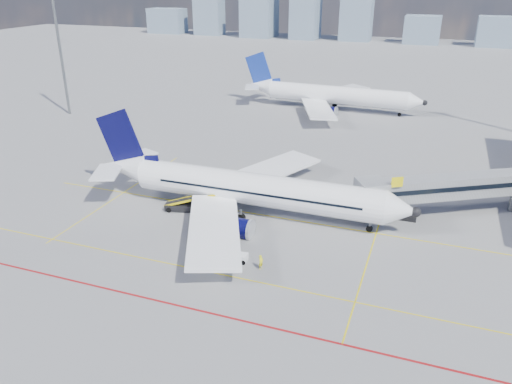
% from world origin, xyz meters
% --- Properties ---
extents(ground, '(420.00, 420.00, 0.00)m').
position_xyz_m(ground, '(0.00, 0.00, 0.00)').
color(ground, gray).
rests_on(ground, ground).
extents(apron_markings, '(90.00, 35.12, 0.01)m').
position_xyz_m(apron_markings, '(-0.58, -3.91, 0.01)').
color(apron_markings, '#DAC50B').
rests_on(apron_markings, ground).
extents(jet_bridge, '(23.55, 15.78, 6.30)m').
position_xyz_m(jet_bridge, '(23.51, 16.91, 3.74)').
color(jet_bridge, gray).
rests_on(jet_bridge, ground).
extents(floodlight_mast_nw, '(3.20, 0.61, 25.45)m').
position_xyz_m(floodlight_mast_nw, '(-55.00, 40.00, 13.59)').
color(floodlight_mast_nw, slate).
rests_on(floodlight_mast_nw, ground).
extents(distant_skyline, '(252.31, 15.65, 30.91)m').
position_xyz_m(distant_skyline, '(11.57, 190.00, 11.70)').
color(distant_skyline, slate).
rests_on(distant_skyline, ground).
extents(main_aircraft, '(41.45, 36.12, 12.08)m').
position_xyz_m(main_aircraft, '(-2.50, 8.07, 3.22)').
color(main_aircraft, white).
rests_on(main_aircraft, ground).
extents(second_aircraft, '(40.60, 35.36, 11.84)m').
position_xyz_m(second_aircraft, '(-3.90, 62.93, 3.22)').
color(second_aircraft, white).
rests_on(second_aircraft, ground).
extents(baggage_tug, '(2.11, 1.38, 1.40)m').
position_xyz_m(baggage_tug, '(1.23, -3.13, 0.67)').
color(baggage_tug, white).
rests_on(baggage_tug, ground).
extents(cargo_dolly, '(3.69, 1.86, 1.96)m').
position_xyz_m(cargo_dolly, '(-2.43, -1.71, 1.08)').
color(cargo_dolly, black).
rests_on(cargo_dolly, ground).
extents(belt_loader, '(6.77, 3.00, 2.72)m').
position_xyz_m(belt_loader, '(-9.43, 5.89, 0.70)').
color(belt_loader, black).
rests_on(belt_loader, ground).
extents(ramp_worker, '(0.53, 0.66, 1.57)m').
position_xyz_m(ramp_worker, '(4.08, -3.67, 0.78)').
color(ramp_worker, yellow).
rests_on(ramp_worker, ground).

